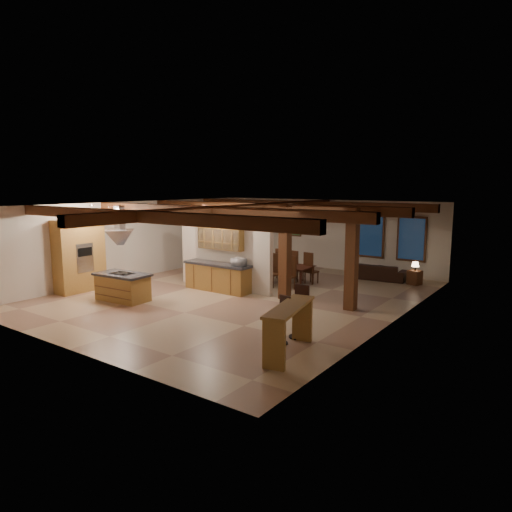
{
  "coord_description": "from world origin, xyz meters",
  "views": [
    {
      "loc": [
        8.74,
        -11.29,
        3.51
      ],
      "look_at": [
        0.3,
        0.5,
        1.24
      ],
      "focal_mm": 32.0,
      "sensor_mm": 36.0,
      "label": 1
    }
  ],
  "objects_px": {
    "kitchen_island": "(123,287)",
    "dining_table": "(285,274)",
    "sofa": "(379,272)",
    "bar_counter": "(289,321)"
  },
  "relations": [
    {
      "from": "sofa",
      "to": "dining_table",
      "type": "bearing_deg",
      "value": 41.05
    },
    {
      "from": "kitchen_island",
      "to": "dining_table",
      "type": "distance_m",
      "value": 5.67
    },
    {
      "from": "kitchen_island",
      "to": "dining_table",
      "type": "relative_size",
      "value": 0.93
    },
    {
      "from": "sofa",
      "to": "bar_counter",
      "type": "height_order",
      "value": "bar_counter"
    },
    {
      "from": "bar_counter",
      "to": "sofa",
      "type": "bearing_deg",
      "value": 98.43
    },
    {
      "from": "dining_table",
      "to": "sofa",
      "type": "xyz_separation_m",
      "value": [
        2.47,
        2.65,
        -0.05
      ]
    },
    {
      "from": "sofa",
      "to": "kitchen_island",
      "type": "bearing_deg",
      "value": 49.41
    },
    {
      "from": "dining_table",
      "to": "bar_counter",
      "type": "distance_m",
      "value": 6.91
    },
    {
      "from": "kitchen_island",
      "to": "bar_counter",
      "type": "xyz_separation_m",
      "value": [
        6.5,
        -0.87,
        0.27
      ]
    },
    {
      "from": "dining_table",
      "to": "bar_counter",
      "type": "xyz_separation_m",
      "value": [
        3.73,
        -5.81,
        0.37
      ]
    }
  ]
}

